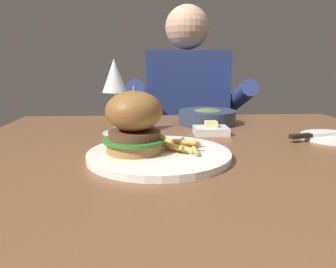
{
  "coord_description": "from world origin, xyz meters",
  "views": [
    {
      "loc": [
        -0.1,
        -0.73,
        0.94
      ],
      "look_at": [
        -0.06,
        -0.05,
        0.78
      ],
      "focal_mm": 35.0,
      "sensor_mm": 36.0,
      "label": 1
    }
  ],
  "objects_px": {
    "butter_dish": "(211,130)",
    "soup_bowl": "(207,116)",
    "diner_person": "(186,143)",
    "main_plate": "(159,155)",
    "wine_glass": "(114,79)",
    "bread_plate": "(332,137)",
    "table_knife": "(317,135)",
    "burger_sandwich": "(134,122)"
  },
  "relations": [
    {
      "from": "wine_glass",
      "to": "table_knife",
      "type": "relative_size",
      "value": 1.03
    },
    {
      "from": "burger_sandwich",
      "to": "butter_dish",
      "type": "height_order",
      "value": "burger_sandwich"
    },
    {
      "from": "burger_sandwich",
      "to": "table_knife",
      "type": "xyz_separation_m",
      "value": [
        0.45,
        0.13,
        -0.06
      ]
    },
    {
      "from": "wine_glass",
      "to": "main_plate",
      "type": "bearing_deg",
      "value": -65.2
    },
    {
      "from": "main_plate",
      "to": "butter_dish",
      "type": "xyz_separation_m",
      "value": [
        0.15,
        0.22,
        0.0
      ]
    },
    {
      "from": "main_plate",
      "to": "burger_sandwich",
      "type": "relative_size",
      "value": 2.2
    },
    {
      "from": "table_knife",
      "to": "soup_bowl",
      "type": "xyz_separation_m",
      "value": [
        -0.24,
        0.24,
        0.01
      ]
    },
    {
      "from": "burger_sandwich",
      "to": "diner_person",
      "type": "height_order",
      "value": "diner_person"
    },
    {
      "from": "wine_glass",
      "to": "butter_dish",
      "type": "distance_m",
      "value": 0.3
    },
    {
      "from": "wine_glass",
      "to": "soup_bowl",
      "type": "relative_size",
      "value": 1.13
    },
    {
      "from": "bread_plate",
      "to": "main_plate",
      "type": "bearing_deg",
      "value": -162.1
    },
    {
      "from": "wine_glass",
      "to": "table_knife",
      "type": "xyz_separation_m",
      "value": [
        0.51,
        -0.11,
        -0.14
      ]
    },
    {
      "from": "butter_dish",
      "to": "diner_person",
      "type": "distance_m",
      "value": 0.64
    },
    {
      "from": "bread_plate",
      "to": "butter_dish",
      "type": "height_order",
      "value": "butter_dish"
    },
    {
      "from": "diner_person",
      "to": "burger_sandwich",
      "type": "bearing_deg",
      "value": -103.51
    },
    {
      "from": "main_plate",
      "to": "diner_person",
      "type": "distance_m",
      "value": 0.86
    },
    {
      "from": "wine_glass",
      "to": "soup_bowl",
      "type": "distance_m",
      "value": 0.33
    },
    {
      "from": "bread_plate",
      "to": "table_knife",
      "type": "relative_size",
      "value": 0.78
    },
    {
      "from": "main_plate",
      "to": "wine_glass",
      "type": "height_order",
      "value": "wine_glass"
    },
    {
      "from": "wine_glass",
      "to": "diner_person",
      "type": "relative_size",
      "value": 0.17
    },
    {
      "from": "burger_sandwich",
      "to": "diner_person",
      "type": "distance_m",
      "value": 0.88
    },
    {
      "from": "table_knife",
      "to": "diner_person",
      "type": "height_order",
      "value": "diner_person"
    },
    {
      "from": "burger_sandwich",
      "to": "butter_dish",
      "type": "relative_size",
      "value": 1.45
    },
    {
      "from": "bread_plate",
      "to": "table_knife",
      "type": "distance_m",
      "value": 0.05
    },
    {
      "from": "main_plate",
      "to": "soup_bowl",
      "type": "distance_m",
      "value": 0.4
    },
    {
      "from": "butter_dish",
      "to": "diner_person",
      "type": "height_order",
      "value": "diner_person"
    },
    {
      "from": "butter_dish",
      "to": "diner_person",
      "type": "bearing_deg",
      "value": 90.05
    },
    {
      "from": "burger_sandwich",
      "to": "bread_plate",
      "type": "bearing_deg",
      "value": 15.99
    },
    {
      "from": "bread_plate",
      "to": "diner_person",
      "type": "height_order",
      "value": "diner_person"
    },
    {
      "from": "wine_glass",
      "to": "butter_dish",
      "type": "height_order",
      "value": "wine_glass"
    },
    {
      "from": "wine_glass",
      "to": "bread_plate",
      "type": "bearing_deg",
      "value": -9.7
    },
    {
      "from": "main_plate",
      "to": "butter_dish",
      "type": "distance_m",
      "value": 0.27
    },
    {
      "from": "soup_bowl",
      "to": "diner_person",
      "type": "distance_m",
      "value": 0.5
    },
    {
      "from": "main_plate",
      "to": "bread_plate",
      "type": "height_order",
      "value": "main_plate"
    },
    {
      "from": "butter_dish",
      "to": "soup_bowl",
      "type": "height_order",
      "value": "soup_bowl"
    },
    {
      "from": "butter_dish",
      "to": "diner_person",
      "type": "relative_size",
      "value": 0.08
    },
    {
      "from": "table_knife",
      "to": "soup_bowl",
      "type": "relative_size",
      "value": 1.09
    },
    {
      "from": "diner_person",
      "to": "bread_plate",
      "type": "bearing_deg",
      "value": -66.06
    },
    {
      "from": "butter_dish",
      "to": "soup_bowl",
      "type": "distance_m",
      "value": 0.15
    },
    {
      "from": "burger_sandwich",
      "to": "wine_glass",
      "type": "height_order",
      "value": "wine_glass"
    },
    {
      "from": "butter_dish",
      "to": "table_knife",
      "type": "bearing_deg",
      "value": -19.0
    },
    {
      "from": "butter_dish",
      "to": "soup_bowl",
      "type": "bearing_deg",
      "value": 84.14
    }
  ]
}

